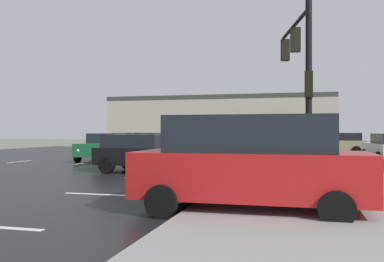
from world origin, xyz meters
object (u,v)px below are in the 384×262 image
(traffic_signal_mast, at_px, (300,64))
(sedan_tan, at_px, (336,143))
(sedan_green, at_px, (104,146))
(sedan_grey, at_px, (148,143))
(suv_red, at_px, (251,162))
(sedan_black, at_px, (147,152))
(sedan_silver, at_px, (128,141))

(traffic_signal_mast, xyz_separation_m, sedan_tan, (2.52, 16.61, -3.40))
(sedan_green, relative_size, sedan_tan, 1.01)
(sedan_grey, xyz_separation_m, suv_red, (10.43, -21.64, 0.24))
(sedan_green, distance_m, sedan_black, 7.95)
(sedan_silver, xyz_separation_m, sedan_grey, (2.80, -2.66, 0.00))
(sedan_green, height_order, sedan_black, same)
(traffic_signal_mast, relative_size, suv_red, 1.28)
(sedan_tan, bearing_deg, sedan_silver, 3.74)
(sedan_tan, height_order, suv_red, suv_red)
(sedan_tan, height_order, sedan_black, same)
(traffic_signal_mast, xyz_separation_m, sedan_green, (-11.10, 6.15, -3.40))
(sedan_tan, bearing_deg, sedan_grey, 14.43)
(sedan_green, height_order, sedan_tan, same)
(sedan_grey, bearing_deg, traffic_signal_mast, 42.08)
(sedan_green, bearing_deg, sedan_grey, 175.86)
(sedan_green, relative_size, suv_red, 0.97)
(sedan_green, xyz_separation_m, sedan_tan, (13.62, 10.46, 0.00))
(sedan_silver, relative_size, suv_red, 0.96)
(sedan_black, bearing_deg, sedan_silver, 121.24)
(sedan_green, relative_size, sedan_silver, 1.01)
(traffic_signal_mast, xyz_separation_m, sedan_silver, (-14.20, 16.83, -3.40))
(traffic_signal_mast, relative_size, sedan_green, 1.33)
(traffic_signal_mast, xyz_separation_m, suv_red, (-0.97, -7.46, -3.16))
(sedan_black, distance_m, suv_red, 9.04)
(sedan_green, bearing_deg, sedan_black, 32.58)
(sedan_tan, bearing_deg, traffic_signal_mast, 85.87)
(sedan_green, bearing_deg, traffic_signal_mast, 54.67)
(sedan_tan, relative_size, suv_red, 0.96)
(sedan_black, height_order, sedan_silver, same)
(sedan_green, xyz_separation_m, sedan_black, (4.99, -6.18, 0.00))
(sedan_black, bearing_deg, traffic_signal_mast, 5.88)
(traffic_signal_mast, bearing_deg, sedan_tan, -21.65)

